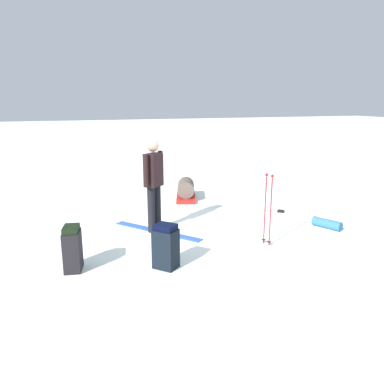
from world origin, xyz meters
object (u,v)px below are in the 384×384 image
ski_poles_planted_near (268,206)px  gear_sled (186,190)px  ski_pair_far (281,212)px  sleeping_mat_rolled (327,224)px  backpack_bright (72,249)px  backpack_large_dark (166,247)px  skier_standing (154,181)px  ski_pair_near (157,231)px

ski_poles_planted_near → gear_sled: bearing=6.1°
ski_pair_far → sleeping_mat_rolled: 1.20m
ski_pair_far → ski_poles_planted_near: (-1.52, 1.23, 0.67)m
ski_pair_far → backpack_bright: backpack_bright is taller
backpack_large_dark → sleeping_mat_rolled: bearing=-78.6°
skier_standing → ski_poles_planted_near: size_ratio=1.40×
sleeping_mat_rolled → backpack_bright: bearing=94.0°
ski_pair_near → ski_pair_far: same height
gear_sled → sleeping_mat_rolled: size_ratio=2.02×
ski_pair_far → sleeping_mat_rolled: size_ratio=3.03×
ski_poles_planted_near → gear_sled: ski_poles_planted_near is taller
ski_pair_near → backpack_large_dark: (-1.54, 0.24, 0.31)m
backpack_bright → sleeping_mat_rolled: backpack_bright is taller
backpack_bright → ski_poles_planted_near: bearing=-90.5°
skier_standing → backpack_bright: bearing=130.5°
backpack_large_dark → gear_sled: size_ratio=0.59×
backpack_bright → ski_pair_near: bearing=-51.9°
gear_sled → sleeping_mat_rolled: 3.49m
ski_poles_planted_near → gear_sled: size_ratio=1.09×
backpack_bright → ski_poles_planted_near: (-0.03, -3.13, 0.36)m
ski_pair_near → ski_pair_far: size_ratio=0.95×
backpack_large_dark → ski_poles_planted_near: 1.91m
ski_poles_planted_near → skier_standing: bearing=51.0°
ski_poles_planted_near → backpack_large_dark: bearing=100.0°
ski_pair_near → gear_sled: (2.08, -1.25, 0.21)m
skier_standing → ski_poles_planted_near: bearing=-129.0°
skier_standing → ski_pair_far: (0.20, -2.85, -0.94)m
skier_standing → ski_pair_far: skier_standing is taller
gear_sled → ski_pair_near: bearing=149.0°
skier_standing → ski_pair_near: skier_standing is taller
backpack_large_dark → gear_sled: 3.92m
skier_standing → sleeping_mat_rolled: 3.39m
ski_pair_far → backpack_bright: 4.61m
ski_pair_far → backpack_large_dark: 3.60m
gear_sled → backpack_bright: bearing=139.7°
backpack_bright → gear_sled: bearing=-40.3°
sleeping_mat_rolled → backpack_large_dark: bearing=101.4°
skier_standing → gear_sled: skier_standing is taller
skier_standing → ski_pair_far: bearing=-85.9°
skier_standing → ski_poles_planted_near: skier_standing is taller
ski_poles_planted_near → gear_sled: 3.35m
backpack_bright → ski_poles_planted_near: size_ratio=0.54×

